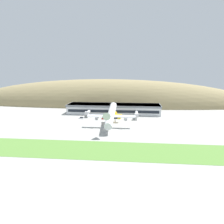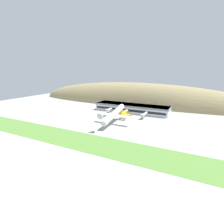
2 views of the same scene
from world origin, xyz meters
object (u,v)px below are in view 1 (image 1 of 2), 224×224
(service_car_0, at_px, (104,118))
(traffic_cone_1, at_px, (145,121))
(terminal_building, at_px, (114,108))
(jetway_1, at_px, (110,113))
(service_car_1, at_px, (81,118))
(fuel_truck, at_px, (116,117))
(cargo_airplane, at_px, (111,115))
(jetway_2, at_px, (136,114))
(traffic_cone_0, at_px, (109,121))
(jetway_0, at_px, (88,112))

(service_car_0, distance_m, traffic_cone_1, 34.68)
(terminal_building, height_order, jetway_1, terminal_building)
(service_car_0, height_order, service_car_1, service_car_0)
(fuel_truck, bearing_deg, traffic_cone_1, -19.52)
(cargo_airplane, distance_m, traffic_cone_1, 34.88)
(terminal_building, bearing_deg, jetway_2, -42.84)
(jetway_1, distance_m, traffic_cone_0, 13.87)
(cargo_airplane, bearing_deg, traffic_cone_0, 101.30)
(terminal_building, distance_m, traffic_cone_0, 32.76)
(jetway_0, height_order, service_car_0, jetway_0)
(jetway_2, relative_size, cargo_airplane, 0.33)
(jetway_2, xyz_separation_m, traffic_cone_1, (6.74, -10.87, -3.71))
(jetway_0, height_order, traffic_cone_1, jetway_0)
(traffic_cone_0, bearing_deg, fuel_truck, 64.99)
(terminal_building, bearing_deg, service_car_1, -134.67)
(terminal_building, distance_m, jetway_0, 27.61)
(terminal_building, xyz_separation_m, fuel_truck, (3.71, -22.02, -3.63))
(jetway_1, bearing_deg, service_car_0, -127.98)
(traffic_cone_1, bearing_deg, jetway_0, 164.83)
(terminal_building, xyz_separation_m, traffic_cone_1, (28.11, -30.67, -4.88))
(jetway_1, bearing_deg, fuel_truck, -31.57)
(terminal_building, bearing_deg, service_car_0, -103.66)
(jetway_0, distance_m, service_car_0, 17.76)
(jetway_1, xyz_separation_m, traffic_cone_0, (0.06, -13.36, -3.71))
(jetway_1, height_order, service_car_1, jetway_1)
(terminal_building, height_order, service_car_0, terminal_building)
(service_car_1, bearing_deg, traffic_cone_0, -15.43)
(jetway_0, distance_m, traffic_cone_0, 25.73)
(jetway_2, relative_size, service_car_1, 3.66)
(service_car_1, relative_size, traffic_cone_1, 7.92)
(fuel_truck, height_order, traffic_cone_0, fuel_truck)
(jetway_0, relative_size, traffic_cone_0, 20.53)
(cargo_airplane, height_order, service_car_1, cargo_airplane)
(service_car_1, bearing_deg, traffic_cone_1, -5.33)
(traffic_cone_1, bearing_deg, jetway_2, 121.83)
(jetway_0, bearing_deg, traffic_cone_0, -36.58)
(service_car_1, bearing_deg, jetway_0, 65.78)
(service_car_0, height_order, traffic_cone_1, service_car_0)
(jetway_0, bearing_deg, traffic_cone_1, -15.17)
(jetway_2, distance_m, traffic_cone_0, 26.03)
(traffic_cone_0, bearing_deg, service_car_1, 164.57)
(terminal_building, relative_size, traffic_cone_1, 151.46)
(jetway_0, distance_m, cargo_airplane, 43.84)
(terminal_building, relative_size, jetway_1, 5.74)
(service_car_0, bearing_deg, cargo_airplane, -71.63)
(jetway_2, bearing_deg, traffic_cone_1, -58.17)
(terminal_building, height_order, traffic_cone_1, terminal_building)
(jetway_1, xyz_separation_m, traffic_cone_1, (29.29, -11.66, -3.71))
(fuel_truck, xyz_separation_m, traffic_cone_1, (24.40, -8.65, -1.25))
(service_car_0, xyz_separation_m, traffic_cone_0, (5.05, -6.97, -0.40))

